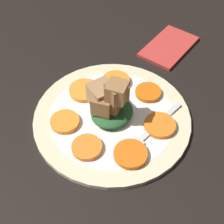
# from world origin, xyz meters

# --- Properties ---
(table_slab) EXTENTS (1.20, 1.20, 0.02)m
(table_slab) POSITION_xyz_m (0.00, 0.00, 0.01)
(table_slab) COLOR black
(table_slab) RESTS_ON ground
(plate) EXTENTS (0.31, 0.31, 0.01)m
(plate) POSITION_xyz_m (0.00, 0.00, 0.03)
(plate) COLOR beige
(plate) RESTS_ON table_slab
(carrot_slice_0) EXTENTS (0.06, 0.06, 0.01)m
(carrot_slice_0) POSITION_xyz_m (-0.05, -0.08, 0.04)
(carrot_slice_0) COLOR #D76115
(carrot_slice_0) RESTS_ON plate
(carrot_slice_1) EXTENTS (0.06, 0.06, 0.01)m
(carrot_slice_1) POSITION_xyz_m (0.03, -0.09, 0.04)
(carrot_slice_1) COLOR orange
(carrot_slice_1) RESTS_ON plate
(carrot_slice_2) EXTENTS (0.05, 0.05, 0.01)m
(carrot_slice_2) POSITION_xyz_m (0.09, -0.02, 0.04)
(carrot_slice_2) COLOR #D45E12
(carrot_slice_2) RESTS_ON plate
(carrot_slice_3) EXTENTS (0.06, 0.06, 0.01)m
(carrot_slice_3) POSITION_xyz_m (0.08, 0.05, 0.04)
(carrot_slice_3) COLOR orange
(carrot_slice_3) RESTS_ON plate
(carrot_slice_4) EXTENTS (0.06, 0.06, 0.01)m
(carrot_slice_4) POSITION_xyz_m (0.02, 0.08, 0.04)
(carrot_slice_4) COLOR orange
(carrot_slice_4) RESTS_ON plate
(carrot_slice_5) EXTENTS (0.06, 0.06, 0.01)m
(carrot_slice_5) POSITION_xyz_m (-0.07, 0.06, 0.04)
(carrot_slice_5) COLOR orange
(carrot_slice_5) RESTS_ON plate
(carrot_slice_6) EXTENTS (0.06, 0.06, 0.01)m
(carrot_slice_6) POSITION_xyz_m (-0.09, -0.01, 0.04)
(carrot_slice_6) COLOR orange
(carrot_slice_6) RESTS_ON plate
(center_pile) EXTENTS (0.09, 0.09, 0.09)m
(center_pile) POSITION_xyz_m (-0.00, 0.00, 0.07)
(center_pile) COLOR #235128
(center_pile) RESTS_ON plate
(fork) EXTENTS (0.18, 0.04, 0.00)m
(fork) POSITION_xyz_m (0.01, -0.08, 0.03)
(fork) COLOR silver
(fork) RESTS_ON plate
(napkin) EXTENTS (0.15, 0.09, 0.01)m
(napkin) POSITION_xyz_m (0.26, 0.02, 0.02)
(napkin) COLOR #B2332D
(napkin) RESTS_ON table_slab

